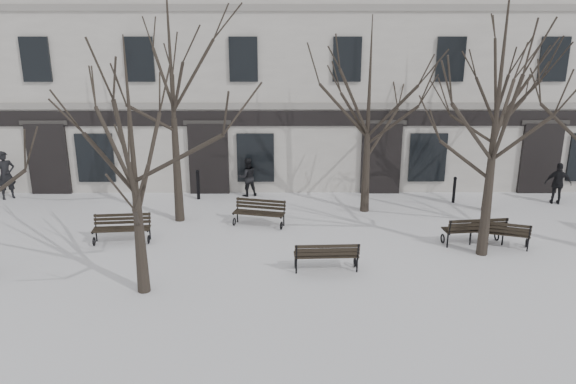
{
  "coord_description": "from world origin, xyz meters",
  "views": [
    {
      "loc": [
        -0.39,
        -14.21,
        6.9
      ],
      "look_at": [
        -0.31,
        3.0,
        1.57
      ],
      "focal_mm": 35.0,
      "sensor_mm": 36.0,
      "label": 1
    }
  ],
  "objects_px": {
    "bench_2": "(499,232)",
    "bench_4": "(474,229)",
    "tree_1": "(132,139)",
    "bench_0": "(122,227)",
    "bench_3": "(259,212)",
    "bench_1": "(326,255)",
    "tree_2": "(499,93)"
  },
  "relations": [
    {
      "from": "tree_1",
      "to": "tree_2",
      "type": "relative_size",
      "value": 0.84
    },
    {
      "from": "tree_2",
      "to": "bench_1",
      "type": "height_order",
      "value": "tree_2"
    },
    {
      "from": "bench_0",
      "to": "bench_1",
      "type": "height_order",
      "value": "bench_1"
    },
    {
      "from": "tree_2",
      "to": "tree_1",
      "type": "bearing_deg",
      "value": -166.18
    },
    {
      "from": "bench_1",
      "to": "tree_2",
      "type": "bearing_deg",
      "value": -168.69
    },
    {
      "from": "bench_2",
      "to": "bench_3",
      "type": "height_order",
      "value": "bench_2"
    },
    {
      "from": "bench_3",
      "to": "tree_1",
      "type": "bearing_deg",
      "value": -106.3
    },
    {
      "from": "tree_1",
      "to": "bench_3",
      "type": "distance_m",
      "value": 6.75
    },
    {
      "from": "tree_2",
      "to": "bench_2",
      "type": "bearing_deg",
      "value": 38.95
    },
    {
      "from": "bench_2",
      "to": "bench_3",
      "type": "relative_size",
      "value": 1.01
    },
    {
      "from": "bench_1",
      "to": "bench_2",
      "type": "distance_m",
      "value": 5.83
    },
    {
      "from": "bench_2",
      "to": "bench_4",
      "type": "bearing_deg",
      "value": 5.9
    },
    {
      "from": "bench_0",
      "to": "bench_4",
      "type": "distance_m",
      "value": 11.24
    },
    {
      "from": "tree_2",
      "to": "bench_1",
      "type": "bearing_deg",
      "value": -166.27
    },
    {
      "from": "bench_2",
      "to": "bench_4",
      "type": "distance_m",
      "value": 0.76
    },
    {
      "from": "tree_1",
      "to": "bench_4",
      "type": "distance_m",
      "value": 10.82
    },
    {
      "from": "tree_1",
      "to": "bench_1",
      "type": "relative_size",
      "value": 3.54
    },
    {
      "from": "tree_1",
      "to": "bench_2",
      "type": "height_order",
      "value": "tree_1"
    },
    {
      "from": "tree_1",
      "to": "bench_0",
      "type": "bearing_deg",
      "value": 113.66
    },
    {
      "from": "bench_1",
      "to": "bench_4",
      "type": "xyz_separation_m",
      "value": [
        4.82,
        1.92,
        0.03
      ]
    },
    {
      "from": "bench_0",
      "to": "bench_3",
      "type": "bearing_deg",
      "value": 13.66
    },
    {
      "from": "tree_1",
      "to": "bench_4",
      "type": "height_order",
      "value": "tree_1"
    },
    {
      "from": "bench_3",
      "to": "bench_1",
      "type": "bearing_deg",
      "value": -47.59
    },
    {
      "from": "tree_1",
      "to": "bench_0",
      "type": "distance_m",
      "value": 5.21
    },
    {
      "from": "bench_4",
      "to": "bench_1",
      "type": "bearing_deg",
      "value": 15.17
    },
    {
      "from": "tree_1",
      "to": "bench_3",
      "type": "relative_size",
      "value": 3.5
    },
    {
      "from": "bench_0",
      "to": "bench_4",
      "type": "height_order",
      "value": "bench_4"
    },
    {
      "from": "bench_3",
      "to": "bench_0",
      "type": "bearing_deg",
      "value": -147.41
    },
    {
      "from": "tree_1",
      "to": "bench_4",
      "type": "bearing_deg",
      "value": 17.87
    },
    {
      "from": "tree_1",
      "to": "bench_3",
      "type": "xyz_separation_m",
      "value": [
        2.84,
        4.96,
        -3.61
      ]
    },
    {
      "from": "bench_1",
      "to": "bench_0",
      "type": "bearing_deg",
      "value": -21.63
    },
    {
      "from": "bench_1",
      "to": "bench_3",
      "type": "height_order",
      "value": "bench_1"
    }
  ]
}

